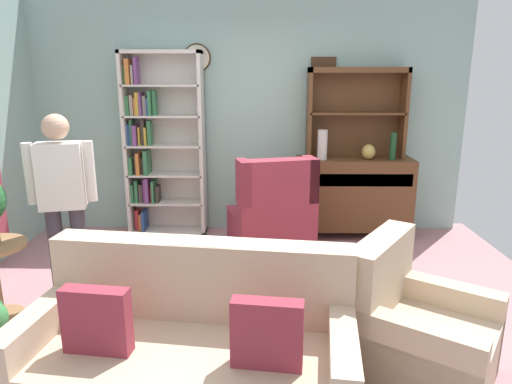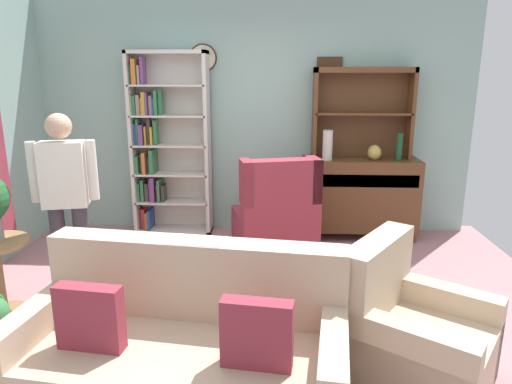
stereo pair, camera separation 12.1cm
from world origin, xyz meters
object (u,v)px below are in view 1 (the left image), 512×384
vase_tall (322,145)px  armchair_floral (416,336)px  wingback_chair (272,219)px  couch_floral (191,356)px  bookshelf (159,146)px  person_reading (63,197)px  sideboard (353,193)px  vase_round (369,152)px  sideboard_hutch (356,100)px  bottle_wine (393,146)px

vase_tall → armchair_floral: 2.69m
vase_tall → wingback_chair: (-0.56, -0.51, -0.70)m
vase_tall → couch_floral: size_ratio=0.18×
bookshelf → armchair_floral: size_ratio=1.97×
couch_floral → person_reading: person_reading is taller
sideboard → vase_round: size_ratio=7.65×
vase_tall → vase_round: vase_tall is taller
sideboard → wingback_chair: 1.13m
sideboard_hutch → person_reading: 3.25m
bottle_wine → sideboard_hutch: bearing=153.0°
armchair_floral → person_reading: bearing=159.2°
bottle_wine → wingback_chair: bearing=-159.4°
bookshelf → sideboard_hutch: 2.31m
vase_round → person_reading: 3.20m
sideboard → sideboard_hutch: (-0.00, 0.11, 1.05)m
wingback_chair → person_reading: (-1.68, -1.08, 0.52)m
couch_floral → armchair_floral: 1.37m
bookshelf → vase_tall: bearing=-5.1°
sideboard_hutch → wingback_chair: sideboard_hutch is taller
sideboard → sideboard_hutch: 1.06m
armchair_floral → sideboard_hutch: bearing=87.7°
vase_round → wingback_chair: bearing=-154.1°
bottle_wine → wingback_chair: size_ratio=0.29×
vase_round → armchair_floral: size_ratio=0.16×
sideboard → vase_tall: (-0.39, -0.08, 0.58)m
sideboard → vase_tall: vase_tall is taller
vase_tall → vase_round: (0.52, 0.01, -0.08)m
sideboard_hutch → vase_tall: 0.64m
vase_tall → vase_round: bearing=1.5°
vase_tall → person_reading: bearing=-144.6°
wingback_chair → sideboard: bearing=31.9°
sideboard_hutch → armchair_floral: (-0.11, -2.74, -1.27)m
sideboard → vase_tall: bearing=-168.4°
armchair_floral → vase_round: bearing=84.7°
sideboard → bottle_wine: size_ratio=4.27×
bottle_wine → couch_floral: (-1.85, -2.80, -0.76)m
vase_round → wingback_chair: size_ratio=0.16×
bottle_wine → wingback_chair: bottle_wine is taller
sideboard → person_reading: size_ratio=0.83×
bookshelf → bottle_wine: bookshelf is taller
vase_round → armchair_floral: (-0.24, -2.57, -0.72)m
sideboard_hutch → armchair_floral: size_ratio=1.03×
bookshelf → armchair_floral: bearing=-51.7°
vase_tall → person_reading: (-2.24, -1.59, -0.18)m
person_reading → couch_floral: bearing=-46.0°
armchair_floral → bookshelf: bearing=128.3°
bottle_wine → person_reading: bearing=-152.3°
sideboard → person_reading: bearing=-147.5°
sideboard → armchair_floral: sideboard is taller
bookshelf → person_reading: (-0.38, -1.76, -0.14)m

